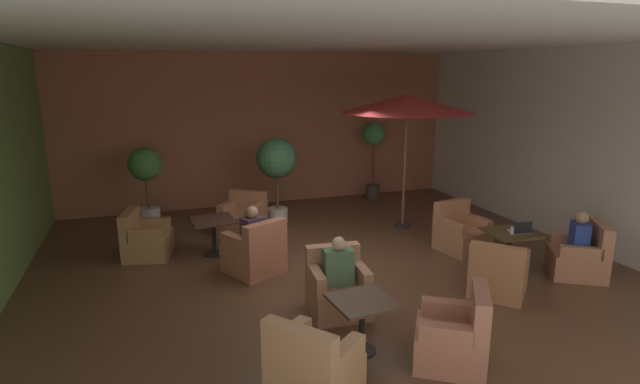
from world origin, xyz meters
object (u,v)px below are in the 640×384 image
object	(u,v)px
armchair_mid_center_east	(243,219)
potted_tree_mid_right	(146,175)
cafe_table_mid_center	(213,227)
armchair_front_right_east	(455,337)
patron_with_friend	(580,234)
armchair_mid_center_north	(255,253)
patron_by_window	(253,229)
armchair_front_left_east	(498,274)
iced_drink_cup	(513,230)
potted_tree_left_corner	(277,163)
armchair_front_left_south	(581,257)
armchair_mid_center_south	(145,240)
armchair_front_right_north	(313,369)
potted_tree_mid_left	(374,146)
patio_umbrella_tall_red	(407,104)
cafe_table_front_right	(362,311)
armchair_front_left_north	(461,233)
cafe_table_front_left	(510,241)
patron_blue_shirt	(338,264)
armchair_front_right_south	(337,289)
open_laptop	(521,230)

from	to	relation	value
armchair_mid_center_east	potted_tree_mid_right	bearing A→B (deg)	147.29
cafe_table_mid_center	armchair_front_right_east	bearing A→B (deg)	-64.57
armchair_mid_center_east	patron_with_friend	bearing A→B (deg)	-39.32
armchair_mid_center_north	patron_by_window	size ratio (longest dim) A/B	1.58
armchair_front_left_east	iced_drink_cup	xyz separation A→B (m)	(0.74, 0.63, 0.39)
potted_tree_left_corner	armchair_front_left_south	bearing A→B (deg)	-49.25
armchair_mid_center_east	patron_by_window	world-z (taller)	patron_by_window
armchair_mid_center_south	iced_drink_cup	world-z (taller)	armchair_mid_center_south
armchair_mid_center_north	armchair_front_right_east	bearing A→B (deg)	-64.78
armchair_front_right_north	patron_with_friend	bearing A→B (deg)	17.55
armchair_mid_center_north	potted_tree_mid_left	xyz separation A→B (m)	(3.84, 3.78, 1.01)
armchair_front_right_east	patio_umbrella_tall_red	world-z (taller)	patio_umbrella_tall_red
patio_umbrella_tall_red	cafe_table_front_right	bearing A→B (deg)	-123.83
armchair_front_right_east	potted_tree_left_corner	size ratio (longest dim) A/B	0.57
patio_umbrella_tall_red	iced_drink_cup	bearing A→B (deg)	-80.09
armchair_mid_center_north	patron_by_window	bearing A→B (deg)	116.06
cafe_table_mid_center	armchair_mid_center_east	distance (m)	1.19
patron_by_window	armchair_front_right_north	bearing A→B (deg)	-91.94
cafe_table_front_right	armchair_front_left_east	bearing A→B (deg)	16.71
potted_tree_mid_right	armchair_mid_center_south	bearing A→B (deg)	-92.78
patron_by_window	armchair_mid_center_south	bearing A→B (deg)	141.46
armchair_front_left_north	armchair_front_left_south	world-z (taller)	armchair_front_left_south
cafe_table_front_right	armchair_front_right_east	world-z (taller)	armchair_front_right_east
armchair_front_left_north	armchair_mid_center_east	distance (m)	4.18
armchair_mid_center_north	cafe_table_mid_center	bearing A→B (deg)	116.06
cafe_table_front_left	armchair_mid_center_east	xyz separation A→B (m)	(-3.75, 3.24, -0.18)
patron_with_friend	armchair_front_left_south	bearing A→B (deg)	-32.20
armchair_front_right_east	armchair_mid_center_east	size ratio (longest dim) A/B	0.98
armchair_front_left_north	armchair_front_left_east	bearing A→B (deg)	-108.26
cafe_table_front_left	iced_drink_cup	distance (m)	0.23
cafe_table_front_left	armchair_mid_center_east	world-z (taller)	armchair_mid_center_east
cafe_table_front_right	patio_umbrella_tall_red	distance (m)	5.34
armchair_mid_center_north	potted_tree_mid_right	world-z (taller)	potted_tree_mid_right
cafe_table_front_right	armchair_front_left_south	bearing A→B (deg)	12.08
patron_blue_shirt	iced_drink_cup	size ratio (longest dim) A/B	5.97
armchair_front_right_south	open_laptop	size ratio (longest dim) A/B	2.52
armchair_mid_center_east	armchair_mid_center_south	xyz separation A→B (m)	(-1.85, -0.65, -0.01)
armchair_mid_center_east	armchair_mid_center_south	distance (m)	1.96
armchair_front_right_east	cafe_table_mid_center	distance (m)	4.79
cafe_table_front_left	armchair_mid_center_south	bearing A→B (deg)	155.22
armchair_mid_center_south	open_laptop	distance (m)	6.32
armchair_front_left_east	armchair_front_right_north	size ratio (longest dim) A/B	1.03
armchair_front_left_south	patio_umbrella_tall_red	size ratio (longest dim) A/B	0.39
patron_with_friend	iced_drink_cup	xyz separation A→B (m)	(-0.90, 0.45, 0.01)
patron_with_friend	open_laptop	distance (m)	0.88
armchair_mid_center_east	patron_by_window	distance (m)	2.02
open_laptop	armchair_front_left_south	bearing A→B (deg)	-30.71
potted_tree_mid_right	patio_umbrella_tall_red	bearing A→B (deg)	-19.14
armchair_front_right_north	patio_umbrella_tall_red	xyz separation A→B (m)	(3.55, 4.74, 2.21)
armchair_front_left_east	potted_tree_mid_left	bearing A→B (deg)	83.20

